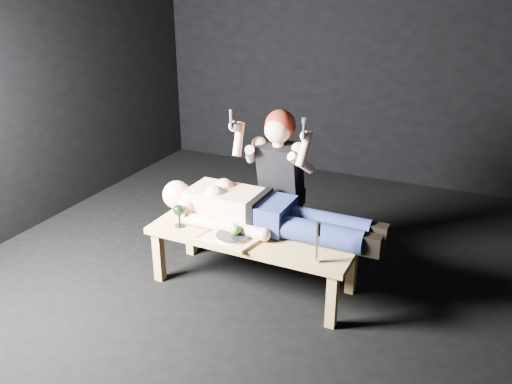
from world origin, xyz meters
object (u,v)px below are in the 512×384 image
at_px(table, 253,259).
at_px(kneeling_woman, 284,183).
at_px(serving_tray, 233,238).
at_px(lying_man, 267,209).
at_px(goblet, 179,216).
at_px(carving_knife, 318,243).

bearing_deg(table, kneeling_woman, 87.45).
bearing_deg(serving_tray, table, 63.06).
bearing_deg(lying_man, serving_tray, -114.58).
bearing_deg(goblet, carving_knife, -3.99).
bearing_deg(table, lying_man, 67.59).
xyz_separation_m(lying_man, goblet, (-0.59, -0.26, -0.06)).
xyz_separation_m(serving_tray, carving_knife, (0.64, -0.05, 0.13)).
height_order(goblet, carving_knife, carving_knife).
relative_size(lying_man, kneeling_woman, 1.29).
distance_m(kneeling_woman, carving_knife, 0.91).
bearing_deg(table, serving_tray, -116.15).
height_order(lying_man, carving_knife, lying_man).
bearing_deg(carving_knife, lying_man, 147.01).
distance_m(goblet, carving_knife, 1.10).
bearing_deg(kneeling_woman, serving_tray, -97.25).
relative_size(table, kneeling_woman, 1.17).
xyz_separation_m(lying_man, kneeling_woman, (-0.02, 0.40, 0.06)).
bearing_deg(goblet, table, 14.31).
bearing_deg(carving_knife, kneeling_woman, 126.50).
height_order(lying_man, goblet, lying_man).
relative_size(table, serving_tray, 4.30).
bearing_deg(serving_tray, carving_knife, -4.33).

